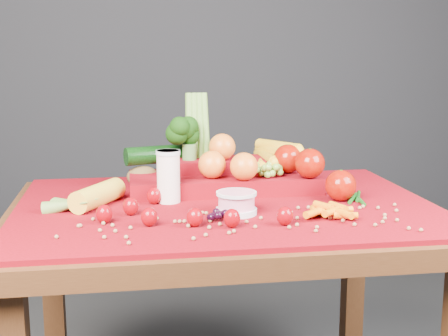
{
  "coord_description": "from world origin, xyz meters",
  "views": [
    {
      "loc": [
        -0.24,
        -1.53,
        1.15
      ],
      "look_at": [
        0.0,
        0.02,
        0.85
      ],
      "focal_mm": 50.0,
      "sensor_mm": 36.0,
      "label": 1
    }
  ],
  "objects": [
    {
      "name": "dark_grape_cluster",
      "position": [
        -0.04,
        -0.16,
        0.78
      ],
      "size": [
        0.06,
        0.05,
        0.03
      ],
      "primitive_type": null,
      "color": "black",
      "rests_on": "red_cloth"
    },
    {
      "name": "table",
      "position": [
        0.0,
        0.0,
        0.66
      ],
      "size": [
        1.1,
        0.8,
        0.75
      ],
      "color": "#371B0C",
      "rests_on": "ground"
    },
    {
      "name": "red_cloth",
      "position": [
        0.0,
        0.0,
        0.76
      ],
      "size": [
        1.05,
        0.75,
        0.01
      ],
      "primitive_type": "cube",
      "color": "maroon",
      "rests_on": "table"
    },
    {
      "name": "baby_carrot_pile",
      "position": [
        0.21,
        -0.18,
        0.78
      ],
      "size": [
        0.17,
        0.17,
        0.03
      ],
      "primitive_type": null,
      "color": "orange",
      "rests_on": "red_cloth"
    },
    {
      "name": "corn_ear",
      "position": [
        -0.36,
        -0.01,
        0.78
      ],
      "size": [
        0.25,
        0.26,
        0.06
      ],
      "rotation": [
        0.0,
        0.0,
        1.05
      ],
      "color": "#F1B045",
      "rests_on": "red_cloth"
    },
    {
      "name": "produce_mound",
      "position": [
        0.05,
        0.15,
        0.82
      ],
      "size": [
        0.6,
        0.37,
        0.27
      ],
      "color": "maroon",
      "rests_on": "red_cloth"
    },
    {
      "name": "potato",
      "position": [
        -0.2,
        0.22,
        0.79
      ],
      "size": [
        0.09,
        0.07,
        0.06
      ],
      "primitive_type": "ellipsoid",
      "color": "brown",
      "rests_on": "red_cloth"
    },
    {
      "name": "green_bean_pile",
      "position": [
        0.34,
        -0.01,
        0.77
      ],
      "size": [
        0.14,
        0.12,
        0.01
      ],
      "primitive_type": null,
      "color": "#125012",
      "rests_on": "red_cloth"
    },
    {
      "name": "milk_glass",
      "position": [
        -0.14,
        0.04,
        0.83
      ],
      "size": [
        0.06,
        0.06,
        0.13
      ],
      "rotation": [
        0.0,
        0.0,
        0.34
      ],
      "color": "silver",
      "rests_on": "red_cloth"
    },
    {
      "name": "strawberry_scatter",
      "position": [
        -0.13,
        -0.15,
        0.79
      ],
      "size": [
        0.44,
        0.28,
        0.05
      ],
      "color": "#7B0200",
      "rests_on": "red_cloth"
    },
    {
      "name": "yogurt_bowl",
      "position": [
        0.01,
        -0.11,
        0.79
      ],
      "size": [
        0.1,
        0.1,
        0.05
      ],
      "rotation": [
        0.0,
        0.0,
        -0.11
      ],
      "color": "silver",
      "rests_on": "red_cloth"
    },
    {
      "name": "soybean_scatter",
      "position": [
        0.0,
        -0.2,
        0.77
      ],
      "size": [
        0.84,
        0.24,
        0.01
      ],
      "primitive_type": null,
      "color": "#9E6E44",
      "rests_on": "red_cloth"
    }
  ]
}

